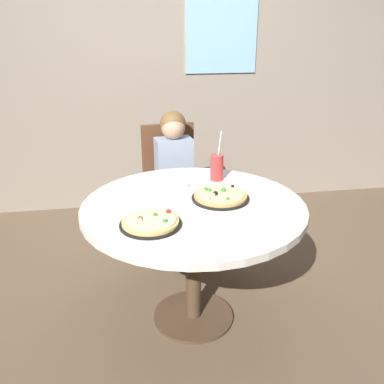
{
  "coord_description": "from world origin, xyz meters",
  "views": [
    {
      "loc": [
        -0.36,
        -2.07,
        1.68
      ],
      "look_at": [
        0.0,
        0.05,
        0.8
      ],
      "focal_mm": 39.73,
      "sensor_mm": 36.0,
      "label": 1
    }
  ],
  "objects": [
    {
      "name": "chair_wooden",
      "position": [
        -0.01,
        0.96,
        0.53
      ],
      "size": [
        0.44,
        0.44,
        0.95
      ],
      "color": "brown",
      "rests_on": "ground_plane"
    },
    {
      "name": "wall_with_window",
      "position": [
        0.0,
        1.83,
        1.45
      ],
      "size": [
        5.2,
        0.14,
        2.9
      ],
      "color": "gray",
      "rests_on": "ground_plane"
    },
    {
      "name": "pizza_veggie",
      "position": [
        -0.25,
        -0.22,
        0.77
      ],
      "size": [
        0.3,
        0.3,
        0.05
      ],
      "color": "black",
      "rests_on": "dining_table"
    },
    {
      "name": "soda_cup",
      "position": [
        0.2,
        0.35,
        0.83
      ],
      "size": [
        0.08,
        0.08,
        0.31
      ],
      "color": "#B73333",
      "rests_on": "dining_table"
    },
    {
      "name": "ground_plane",
      "position": [
        0.0,
        0.0,
        0.0
      ],
      "size": [
        8.0,
        8.0,
        0.0
      ],
      "primitive_type": "plane",
      "color": "brown"
    },
    {
      "name": "diner_child",
      "position": [
        0.01,
        0.77,
        0.48
      ],
      "size": [
        0.29,
        0.42,
        1.08
      ],
      "color": "#3F4766",
      "rests_on": "ground_plane"
    },
    {
      "name": "plate_small",
      "position": [
        -0.06,
        0.3,
        0.76
      ],
      "size": [
        0.18,
        0.18,
        0.01
      ],
      "primitive_type": "cylinder",
      "color": "white",
      "rests_on": "dining_table"
    },
    {
      "name": "pizza_cheese",
      "position": [
        0.16,
        0.04,
        0.77
      ],
      "size": [
        0.32,
        0.32,
        0.05
      ],
      "color": "black",
      "rests_on": "dining_table"
    },
    {
      "name": "dining_table",
      "position": [
        0.0,
        0.0,
        0.65
      ],
      "size": [
        1.21,
        1.21,
        0.75
      ],
      "color": "silver",
      "rests_on": "ground_plane"
    }
  ]
}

